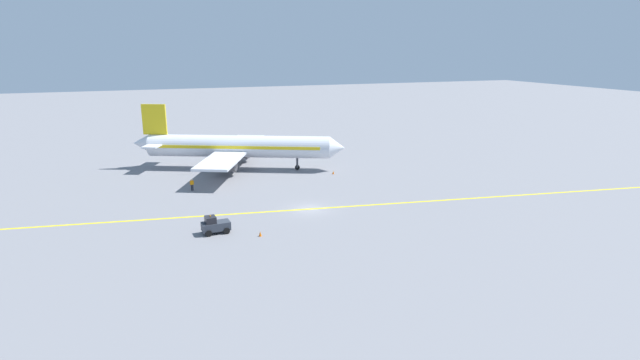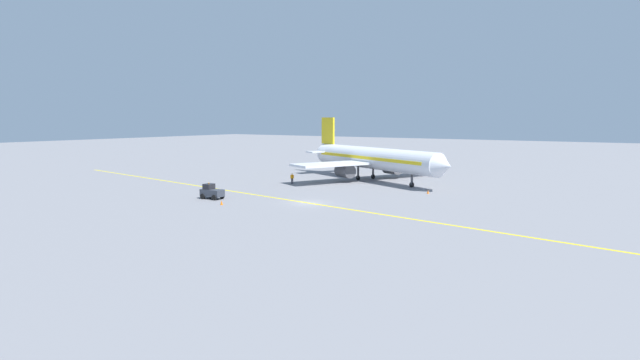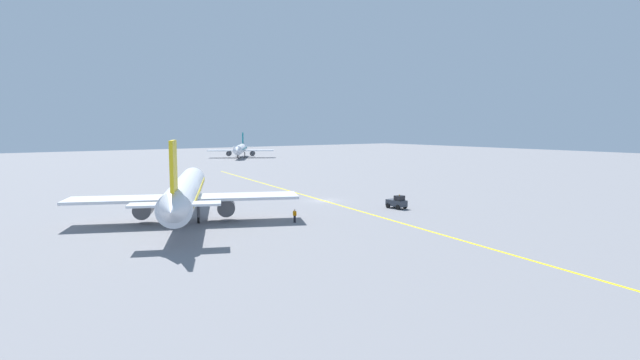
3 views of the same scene
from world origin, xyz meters
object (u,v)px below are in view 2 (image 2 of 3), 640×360
(airplane_at_gate, at_px, (371,159))
(traffic_cone_near_nose, at_px, (428,192))
(baggage_tug_dark, at_px, (212,192))
(traffic_cone_mid_apron, at_px, (222,203))
(ground_crew_worker, at_px, (292,178))

(airplane_at_gate, bearing_deg, traffic_cone_near_nose, 56.51)
(baggage_tug_dark, relative_size, traffic_cone_mid_apron, 5.61)
(airplane_at_gate, height_order, traffic_cone_near_nose, airplane_at_gate)
(airplane_at_gate, bearing_deg, traffic_cone_mid_apron, -7.03)
(ground_crew_worker, distance_m, traffic_cone_mid_apron, 21.16)
(ground_crew_worker, bearing_deg, baggage_tug_dark, 1.19)
(airplane_at_gate, distance_m, ground_crew_worker, 14.08)
(traffic_cone_near_nose, bearing_deg, ground_crew_worker, -85.35)
(baggage_tug_dark, xyz_separation_m, ground_crew_worker, (-17.99, -0.37, 0.01))
(airplane_at_gate, distance_m, baggage_tug_dark, 30.06)
(traffic_cone_near_nose, bearing_deg, baggage_tug_dark, -47.77)
(ground_crew_worker, xyz_separation_m, traffic_cone_near_nose, (-1.80, 22.18, -0.63))
(ground_crew_worker, bearing_deg, traffic_cone_mid_apron, 12.91)
(traffic_cone_mid_apron, bearing_deg, ground_crew_worker, -167.09)
(airplane_at_gate, xyz_separation_m, traffic_cone_mid_apron, (31.41, -3.87, -3.43))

